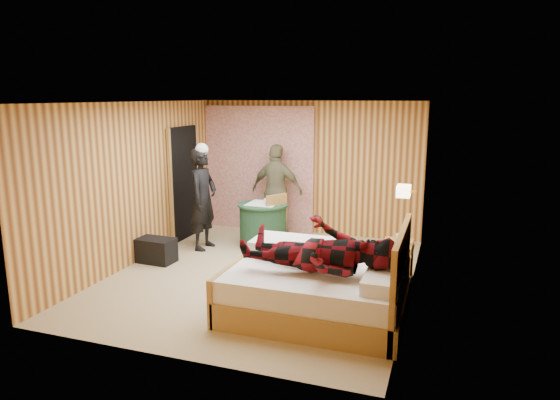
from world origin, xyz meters
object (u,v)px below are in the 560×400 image
(bed, at_px, (320,287))
(woman_standing, at_px, (203,199))
(round_table, at_px, (263,225))
(duffel_bag, at_px, (154,250))
(chair_near, at_px, (273,216))
(man_on_bed, at_px, (319,239))
(wall_lamp, at_px, (404,191))
(chair_far, at_px, (275,208))
(man_at_table, at_px, (277,191))
(nightstand, at_px, (397,261))

(bed, relative_size, woman_standing, 1.21)
(round_table, relative_size, duffel_bag, 1.28)
(chair_near, bearing_deg, bed, 64.36)
(duffel_bag, bearing_deg, man_on_bed, -18.82)
(bed, height_order, woman_standing, woman_standing)
(wall_lamp, relative_size, woman_standing, 0.15)
(chair_far, bearing_deg, man_on_bed, -74.85)
(round_table, distance_m, man_at_table, 0.87)
(round_table, bearing_deg, woman_standing, -154.79)
(nightstand, bearing_deg, man_on_bed, -114.18)
(bed, height_order, man_on_bed, man_on_bed)
(bed, distance_m, chair_far, 3.44)
(chair_far, distance_m, duffel_bag, 2.45)
(wall_lamp, xyz_separation_m, round_table, (-2.43, 0.90, -0.91))
(wall_lamp, distance_m, woman_standing, 3.41)
(chair_near, bearing_deg, nightstand, 99.41)
(chair_far, xyz_separation_m, man_at_table, (0.02, 0.04, 0.32))
(chair_far, bearing_deg, nightstand, -46.09)
(round_table, xyz_separation_m, man_on_bed, (1.66, -2.56, 0.61))
(chair_far, xyz_separation_m, duffel_bag, (-1.33, -2.03, -0.35))
(wall_lamp, relative_size, duffel_bag, 0.38)
(duffel_bag, bearing_deg, bed, -15.13)
(chair_far, bearing_deg, wall_lamp, -45.12)
(wall_lamp, bearing_deg, man_on_bed, -115.02)
(woman_standing, xyz_separation_m, man_at_table, (0.92, 1.16, -0.01))
(woman_standing, bearing_deg, man_on_bed, -127.99)
(wall_lamp, bearing_deg, man_at_table, 146.15)
(wall_lamp, relative_size, bed, 0.12)
(wall_lamp, distance_m, round_table, 2.75)
(wall_lamp, bearing_deg, duffel_bag, -173.30)
(duffel_bag, bearing_deg, woman_standing, 68.12)
(duffel_bag, relative_size, man_on_bed, 0.38)
(nightstand, relative_size, duffel_bag, 0.86)
(man_at_table, bearing_deg, round_table, 95.68)
(round_table, bearing_deg, duffel_bag, -135.03)
(wall_lamp, distance_m, bed, 1.90)
(man_at_table, xyz_separation_m, man_on_bed, (1.66, -3.29, 0.14))
(chair_far, height_order, woman_standing, woman_standing)
(round_table, height_order, chair_near, chair_near)
(man_on_bed, bearing_deg, wall_lamp, 64.98)
(duffel_bag, xyz_separation_m, man_on_bed, (3.00, -1.21, 0.81))
(bed, bearing_deg, wall_lamp, 60.65)
(wall_lamp, relative_size, chair_near, 0.27)
(chair_far, bearing_deg, round_table, -100.70)
(wall_lamp, relative_size, chair_far, 0.28)
(man_at_table, bearing_deg, wall_lamp, 151.84)
(man_on_bed, bearing_deg, bed, 97.24)
(bed, distance_m, man_at_table, 3.50)
(wall_lamp, bearing_deg, bed, -119.35)
(wall_lamp, height_order, duffel_bag, wall_lamp)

